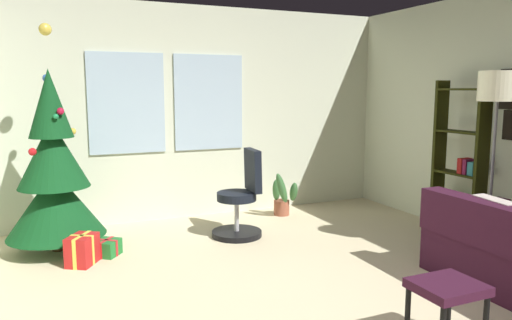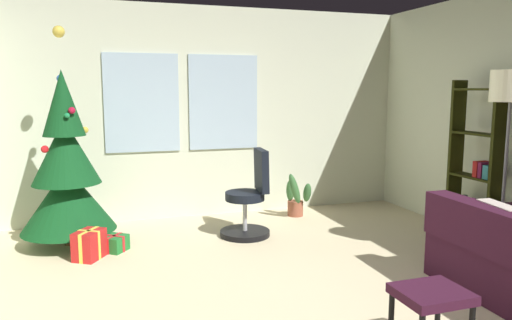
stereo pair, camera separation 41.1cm
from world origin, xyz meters
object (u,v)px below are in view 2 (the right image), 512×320
Objects in this scene: gift_box_red at (89,245)px; floor_lamp at (510,100)px; office_chair at (250,202)px; bookshelf at (475,173)px; footstool at (431,300)px; potted_plant at (296,199)px; holiday_tree at (67,174)px; gift_box_green at (114,243)px.

floor_lamp reaches higher than gift_box_red.
bookshelf is (2.21, -0.97, 0.37)m from office_chair.
footstool is 2.76m from office_chair.
potted_plant is at bearing 18.30° from gift_box_red.
potted_plant is (2.52, 0.83, 0.10)m from gift_box_red.
holiday_tree reaches higher than potted_plant.
footstool is 0.19× the size of holiday_tree.
potted_plant is at bearing 81.34° from footstool.
footstool is at bearing -145.84° from floor_lamp.
gift_box_green is 0.53× the size of potted_plant.
floor_lamp is (3.40, -1.56, 1.46)m from gift_box_green.
bookshelf is at bearing 42.98° from footstool.
gift_box_red is 4.03m from bookshelf.
footstool is at bearing -56.22° from gift_box_green.
gift_box_green is at bearing 155.30° from floor_lamp.
holiday_tree is 4.30m from bookshelf.
floor_lamp is 2.98× the size of potted_plant.
gift_box_green is at bearing -163.70° from potted_plant.
holiday_tree is at bearing -173.62° from potted_plant.
footstool is 2.28m from floor_lamp.
gift_box_green is (0.24, 0.17, -0.06)m from gift_box_red.
holiday_tree is 7.14× the size of gift_box_green.
office_chair is at bearing -144.09° from potted_plant.
gift_box_green is (-1.78, 2.66, -0.28)m from footstool.
floor_lamp reaches higher than gift_box_green.
holiday_tree is 3.75× the size of potted_plant.
gift_box_red is (0.20, -0.53, -0.63)m from holiday_tree.
potted_plant is at bearing 116.45° from floor_lamp.
gift_box_green is 2.39m from potted_plant.
potted_plant is at bearing 131.77° from bookshelf.
holiday_tree is 1.31× the size of bookshelf.
holiday_tree reaches higher than gift_box_red.
potted_plant reaches higher than gift_box_red.
gift_box_green is at bearing -39.83° from holiday_tree.
floor_lamp is at bearing 34.16° from footstool.
office_chair is at bearing 139.51° from floor_lamp.
office_chair is 1.01m from potted_plant.
potted_plant is (0.51, 3.33, -0.12)m from footstool.
potted_plant is at bearing 35.91° from office_chair.
bookshelf is at bearing -16.95° from holiday_tree.
gift_box_green is at bearing 123.78° from footstool.
gift_box_red is (-2.02, 2.49, -0.22)m from footstool.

